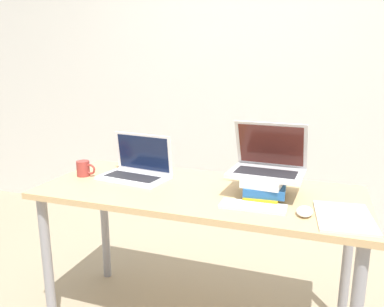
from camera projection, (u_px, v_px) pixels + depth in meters
wall_back at (254, 68)px, 3.02m from camera, size 8.00×0.05×2.70m
desk at (199, 206)px, 1.87m from camera, size 1.58×0.66×0.78m
laptop_left at (137, 169)px, 2.04m from camera, size 0.39×0.27×0.23m
book_stack at (265, 186)px, 1.74m from camera, size 0.20×0.26×0.10m
laptop_on_books at (268, 163)px, 1.75m from camera, size 0.35×0.27×0.24m
wireless_keyboard at (253, 206)px, 1.61m from camera, size 0.29×0.11×0.01m
mouse at (305, 211)px, 1.53m from camera, size 0.07×0.11×0.03m
notepad at (344, 217)px, 1.50m from camera, size 0.25×0.33×0.01m
mug at (84, 169)px, 2.06m from camera, size 0.11×0.07×0.09m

